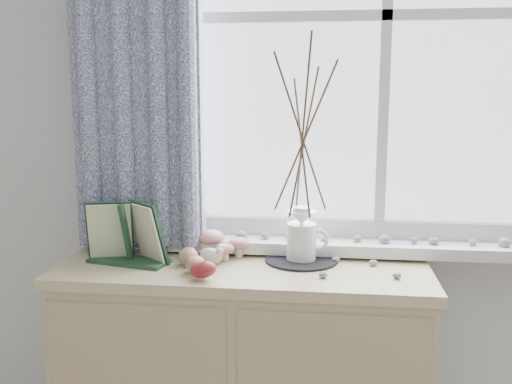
% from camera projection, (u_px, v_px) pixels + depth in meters
% --- Properties ---
extents(botanical_book, '(0.32, 0.19, 0.21)m').
position_uv_depth(botanical_book, '(124.00, 234.00, 1.82)').
color(botanical_book, '#1C3A26').
rests_on(botanical_book, sideboard).
extents(toadstool_cluster, '(0.22, 0.15, 0.09)m').
position_uv_depth(toadstool_cluster, '(219.00, 243.00, 1.93)').
color(toadstool_cluster, beige).
rests_on(toadstool_cluster, sideboard).
extents(wooden_eggs, '(0.14, 0.18, 0.08)m').
position_uv_depth(wooden_eggs, '(195.00, 263.00, 1.76)').
color(wooden_eggs, tan).
rests_on(wooden_eggs, sideboard).
extents(songbird_figurine, '(0.12, 0.09, 0.06)m').
position_uv_depth(songbird_figurine, '(211.00, 255.00, 1.86)').
color(songbird_figurine, silver).
rests_on(songbird_figurine, sideboard).
extents(crocheted_doily, '(0.24, 0.24, 0.01)m').
position_uv_depth(crocheted_doily, '(301.00, 260.00, 1.89)').
color(crocheted_doily, black).
rests_on(crocheted_doily, sideboard).
extents(twig_pitcher, '(0.32, 0.32, 0.74)m').
position_uv_depth(twig_pitcher, '(303.00, 133.00, 1.81)').
color(twig_pitcher, white).
rests_on(twig_pitcher, crocheted_doily).
extents(sideboard_pebbles, '(0.33, 0.22, 0.02)m').
position_uv_depth(sideboard_pebbles, '(345.00, 265.00, 1.81)').
color(sideboard_pebbles, gray).
rests_on(sideboard_pebbles, sideboard).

